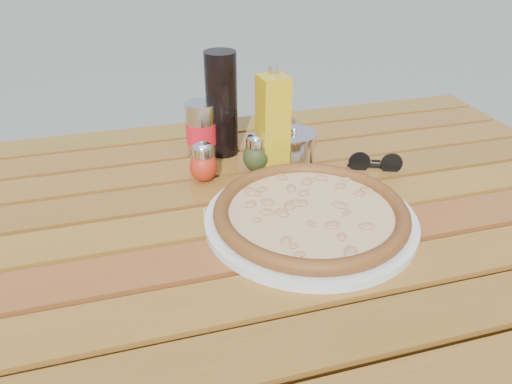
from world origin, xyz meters
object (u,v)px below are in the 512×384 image
object	(u,v)px
olive_oil_cruet	(273,122)
pepper_shaker	(203,163)
pizza	(311,212)
soda_can	(202,130)
table	(259,247)
plate	(310,219)
sunglasses	(375,163)
dark_bottle	(222,104)
parmesan_tin	(293,145)
oregano_shaker	(256,153)

from	to	relation	value
olive_oil_cruet	pepper_shaker	bearing A→B (deg)	-170.99
pizza	soda_can	world-z (taller)	soda_can
table	soda_can	distance (m)	0.29
plate	sunglasses	bearing A→B (deg)	36.50
table	plate	bearing A→B (deg)	-37.51
dark_bottle	soda_can	size ratio (longest dim) A/B	1.83
dark_bottle	plate	bearing A→B (deg)	-75.58
plate	parmesan_tin	distance (m)	0.25
olive_oil_cruet	parmesan_tin	distance (m)	0.09
sunglasses	plate	bearing A→B (deg)	-121.61
plate	pizza	xyz separation A→B (m)	(0.00, 0.00, 0.02)
table	soda_can	size ratio (longest dim) A/B	11.67
dark_bottle	oregano_shaker	bearing A→B (deg)	-65.42
olive_oil_cruet	dark_bottle	bearing A→B (deg)	132.63
dark_bottle	parmesan_tin	distance (m)	0.17
table	sunglasses	bearing A→B (deg)	18.21
table	dark_bottle	world-z (taller)	dark_bottle
sunglasses	parmesan_tin	bearing A→B (deg)	167.44
soda_can	sunglasses	world-z (taller)	soda_can
soda_can	pepper_shaker	bearing A→B (deg)	-99.68
oregano_shaker	pepper_shaker	bearing A→B (deg)	-173.30
table	dark_bottle	xyz separation A→B (m)	(-0.01, 0.26, 0.19)
pizza	pepper_shaker	world-z (taller)	pepper_shaker
table	pepper_shaker	world-z (taller)	pepper_shaker
oregano_shaker	dark_bottle	world-z (taller)	dark_bottle
table	sunglasses	distance (m)	0.30
pepper_shaker	plate	bearing A→B (deg)	-54.11
parmesan_tin	table	bearing A→B (deg)	-124.81
pepper_shaker	dark_bottle	distance (m)	0.15
olive_oil_cruet	sunglasses	size ratio (longest dim) A/B	1.92
pizza	pepper_shaker	size ratio (longest dim) A/B	4.87
pepper_shaker	sunglasses	distance (m)	0.35
dark_bottle	olive_oil_cruet	distance (m)	0.12
sunglasses	soda_can	bearing A→B (deg)	175.15
pizza	olive_oil_cruet	bearing A→B (deg)	89.36
olive_oil_cruet	sunglasses	world-z (taller)	olive_oil_cruet
soda_can	parmesan_tin	xyz separation A→B (m)	(0.18, -0.07, -0.03)
pepper_shaker	soda_can	xyz separation A→B (m)	(0.02, 0.11, 0.02)
pepper_shaker	soda_can	world-z (taller)	soda_can
oregano_shaker	sunglasses	size ratio (longest dim) A/B	0.75
soda_can	sunglasses	distance (m)	0.37
pizza	olive_oil_cruet	size ratio (longest dim) A/B	1.90
pepper_shaker	dark_bottle	size ratio (longest dim) A/B	0.37
oregano_shaker	dark_bottle	size ratio (longest dim) A/B	0.37
soda_can	oregano_shaker	bearing A→B (deg)	-46.42
soda_can	parmesan_tin	bearing A→B (deg)	-19.88
sunglasses	pepper_shaker	bearing A→B (deg)	-167.07
pizza	table	bearing A→B (deg)	142.49
sunglasses	dark_bottle	bearing A→B (deg)	170.82
table	dark_bottle	size ratio (longest dim) A/B	6.36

